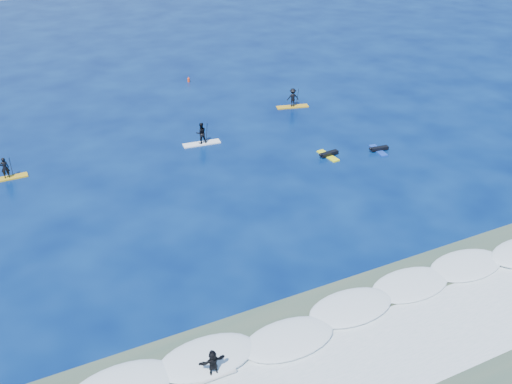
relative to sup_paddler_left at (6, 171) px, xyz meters
name	(u,v)px	position (x,y,z in m)	size (l,w,h in m)	color
ground	(252,222)	(13.65, -13.13, -0.62)	(160.00, 160.00, 0.00)	#031140
shallow_water	(385,373)	(13.65, -27.13, -0.62)	(90.00, 13.00, 0.01)	#3D5343
breaking_wave	(337,318)	(13.65, -23.13, -0.62)	(40.00, 6.00, 0.30)	white
whitewater	(372,358)	(13.65, -26.13, -0.62)	(34.00, 5.00, 0.02)	silver
sup_paddler_left	(6,171)	(0.00, 0.00, 0.00)	(2.84, 0.72, 1.99)	gold
sup_paddler_center	(201,135)	(15.01, -0.67, 0.19)	(3.16, 1.09, 2.17)	white
sup_paddler_right	(293,99)	(25.76, 3.22, 0.21)	(3.13, 1.47, 2.13)	gold
prone_paddler_near	(328,154)	(23.19, -7.18, -0.46)	(1.78, 2.28, 0.47)	#F6F61A
prone_paddler_far	(379,149)	(27.34, -8.14, -0.47)	(1.71, 2.20, 0.45)	#163DAA
wave_surfer	(213,364)	(6.53, -23.94, 0.20)	(2.03, 0.58, 1.46)	silver
marker_buoy	(189,80)	(19.37, 14.32, -0.36)	(0.25, 0.25, 0.59)	#EB3F14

